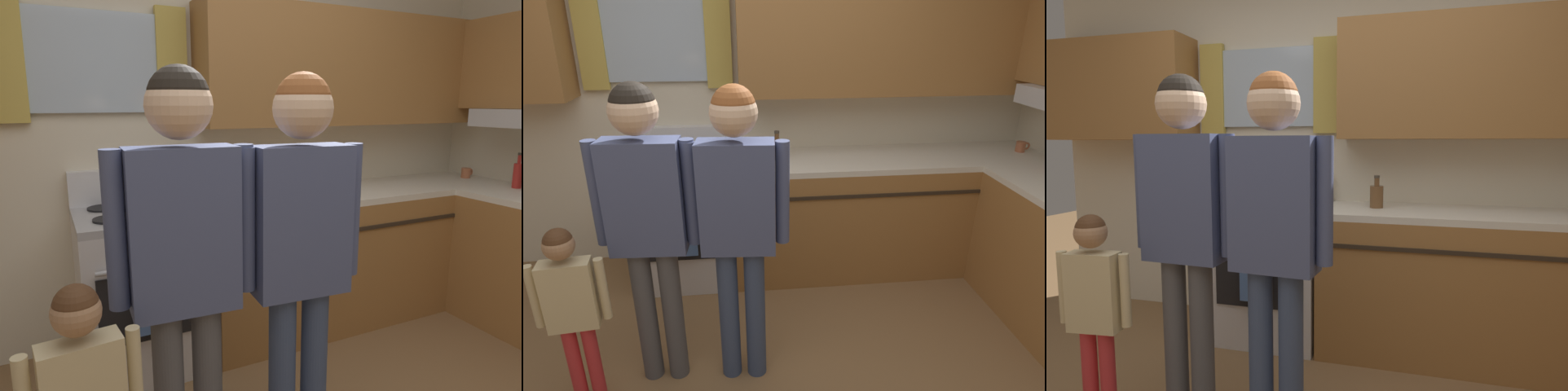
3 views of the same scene
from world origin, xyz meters
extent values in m
cube|color=beige|center=(0.00, 1.90, 1.30)|extent=(4.60, 0.10, 2.60)
cube|color=silver|center=(-0.54, 1.83, 1.70)|extent=(0.69, 0.03, 0.55)
cube|color=gold|center=(-0.97, 1.82, 1.70)|extent=(0.18, 0.04, 0.65)
cube|color=gold|center=(-0.11, 1.82, 1.70)|extent=(0.18, 0.04, 0.65)
cube|color=#9E6B38|center=(-1.70, 1.69, 1.70)|extent=(1.20, 0.32, 0.74)
cube|color=#9E6B38|center=(1.16, 1.69, 1.70)|extent=(2.28, 0.32, 0.74)
cube|color=#9E6B38|center=(1.13, 1.54, 0.43)|extent=(2.34, 0.62, 0.86)
cube|color=silver|center=(1.13, 1.54, 0.88)|extent=(2.34, 0.62, 0.04)
cube|color=#2D2319|center=(1.13, 1.23, 0.72)|extent=(2.22, 0.01, 0.02)
cube|color=silver|center=(-0.40, 1.54, 0.43)|extent=(0.67, 0.62, 0.86)
cube|color=black|center=(-0.40, 1.23, 0.48)|extent=(0.55, 0.01, 0.36)
cylinder|color=#ADADB2|center=(-0.40, 1.20, 0.70)|extent=(0.55, 0.02, 0.02)
cube|color=#ADADB2|center=(-0.40, 1.54, 0.88)|extent=(0.67, 0.62, 0.04)
cube|color=silver|center=(-0.40, 1.81, 1.00)|extent=(0.67, 0.08, 0.20)
cylinder|color=black|center=(-0.57, 1.40, 0.91)|extent=(0.17, 0.17, 0.01)
cylinder|color=black|center=(-0.23, 1.40, 0.91)|extent=(0.17, 0.17, 0.01)
cylinder|color=black|center=(-0.57, 1.68, 0.91)|extent=(0.17, 0.17, 0.01)
cylinder|color=black|center=(-0.23, 1.68, 0.91)|extent=(0.17, 0.17, 0.01)
cube|color=#4C72B7|center=(-0.40, 1.19, 0.52)|extent=(0.20, 0.02, 0.34)
cylinder|color=brown|center=(0.28, 1.57, 0.97)|extent=(0.08, 0.08, 0.14)
cylinder|color=brown|center=(0.28, 1.57, 1.06)|extent=(0.03, 0.03, 0.05)
cylinder|color=#3F382D|center=(0.28, 1.57, 1.10)|extent=(0.04, 0.04, 0.02)
cylinder|color=#4C4C51|center=(-0.38, 0.50, 0.39)|extent=(0.11, 0.11, 0.79)
cylinder|color=#4C4C51|center=(-0.51, 0.50, 0.39)|extent=(0.11, 0.11, 0.79)
cube|color=#47517A|center=(-0.45, 0.50, 1.07)|extent=(0.37, 0.17, 0.56)
cylinder|color=#47517A|center=(-0.23, 0.49, 1.09)|extent=(0.07, 0.07, 0.51)
cylinder|color=#47517A|center=(-0.66, 0.51, 1.09)|extent=(0.07, 0.07, 0.51)
sphere|color=beige|center=(-0.45, 0.50, 1.47)|extent=(0.22, 0.22, 0.22)
sphere|color=black|center=(-0.45, 0.50, 1.50)|extent=(0.20, 0.20, 0.20)
cylinder|color=#38476B|center=(0.06, 0.46, 0.39)|extent=(0.11, 0.11, 0.78)
cylinder|color=#38476B|center=(-0.08, 0.47, 0.39)|extent=(0.11, 0.11, 0.78)
cube|color=#47517A|center=(-0.01, 0.47, 1.06)|extent=(0.37, 0.18, 0.55)
cylinder|color=#47517A|center=(0.20, 0.45, 1.08)|extent=(0.07, 0.07, 0.51)
cylinder|color=#47517A|center=(-0.23, 0.48, 1.08)|extent=(0.07, 0.07, 0.51)
sphere|color=beige|center=(-0.01, 0.47, 1.46)|extent=(0.21, 0.21, 0.21)
sphere|color=brown|center=(-0.01, 0.47, 1.49)|extent=(0.20, 0.20, 0.20)
cylinder|color=red|center=(-0.76, 0.34, 0.25)|extent=(0.07, 0.07, 0.49)
cylinder|color=red|center=(-0.84, 0.33, 0.25)|extent=(0.07, 0.07, 0.49)
cube|color=#D1BC8C|center=(-0.80, 0.33, 0.66)|extent=(0.23, 0.12, 0.35)
cylinder|color=#D1BC8C|center=(-0.65, 0.35, 0.68)|extent=(0.04, 0.04, 0.32)
cylinder|color=#D1BC8C|center=(-0.95, 0.31, 0.68)|extent=(0.04, 0.04, 0.32)
sphere|color=#A87A56|center=(-0.80, 0.33, 0.93)|extent=(0.14, 0.14, 0.14)
sphere|color=#4C2D19|center=(-0.80, 0.33, 0.94)|extent=(0.12, 0.12, 0.12)
camera|label=1|loc=(-0.84, -0.90, 1.48)|focal=31.03mm
camera|label=2|loc=(0.00, -1.44, 1.85)|focal=29.88mm
camera|label=3|loc=(0.58, -1.20, 1.31)|focal=30.23mm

